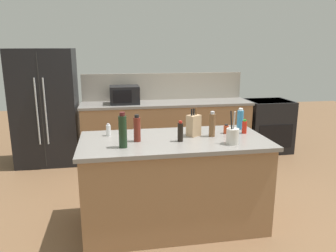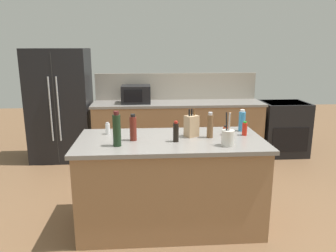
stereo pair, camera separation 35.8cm
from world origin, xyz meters
name	(u,v)px [view 1 (the left image)]	position (x,y,z in m)	size (l,w,h in m)	color
ground_plane	(174,222)	(0.00, 0.00, 0.00)	(14.00, 14.00, 0.00)	brown
back_counter_run	(167,129)	(0.30, 2.20, 0.47)	(2.84, 0.66, 0.94)	#936B47
wall_backsplash	(164,86)	(0.30, 2.52, 1.17)	(2.80, 0.03, 0.46)	#B2A899
kitchen_island	(174,182)	(0.00, 0.00, 0.47)	(1.89, 0.94, 0.94)	#936B47
refrigerator	(46,107)	(-1.64, 2.25, 0.91)	(0.96, 0.75, 1.82)	black
range_oven	(267,125)	(2.14, 2.20, 0.47)	(0.76, 0.65, 0.92)	black
microwave	(124,95)	(-0.40, 2.20, 1.08)	(0.47, 0.39, 0.29)	black
knife_block	(194,125)	(0.22, 0.08, 1.05)	(0.16, 0.15, 0.29)	tan
utensil_crock	(233,136)	(0.52, -0.27, 1.02)	(0.12, 0.12, 0.32)	beige
soy_sauce_bottle	(180,132)	(0.05, -0.09, 1.04)	(0.06, 0.06, 0.21)	black
dish_soap_bottle	(240,119)	(0.81, 0.27, 1.05)	(0.07, 0.07, 0.24)	#3384BC
salt_shaker	(108,130)	(-0.65, 0.24, 1.00)	(0.05, 0.05, 0.13)	silver
wine_bottle	(123,131)	(-0.52, -0.20, 1.10)	(0.08, 0.08, 0.33)	black
pepper_grinder	(212,125)	(0.41, 0.03, 1.06)	(0.06, 0.06, 0.26)	brown
hot_sauce_bottle	(244,127)	(0.79, 0.09, 1.01)	(0.05, 0.05, 0.15)	red
vinegar_bottle	(137,129)	(-0.37, -0.02, 1.07)	(0.07, 0.07, 0.27)	maroon
spice_jar_paprika	(226,129)	(0.59, 0.12, 0.99)	(0.06, 0.06, 0.10)	#B73D1E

